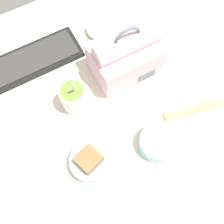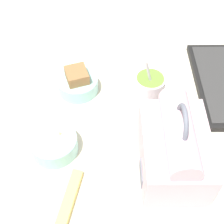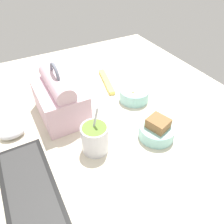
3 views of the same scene
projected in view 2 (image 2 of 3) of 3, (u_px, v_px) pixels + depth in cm
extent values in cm
cube|color=beige|center=(114.00, 114.00, 85.98)|extent=(140.00, 110.00, 2.00)
cube|color=black|center=(218.00, 84.00, 90.70)|extent=(33.16, 12.91, 1.80)
cube|color=#333333|center=(219.00, 81.00, 89.88)|extent=(30.51, 10.58, 0.30)
cube|color=beige|center=(173.00, 152.00, 70.23)|extent=(21.47, 14.59, 11.79)
cylinder|color=beige|center=(179.00, 133.00, 64.27)|extent=(20.40, 6.48, 6.48)
cube|color=slate|center=(141.00, 173.00, 69.88)|extent=(6.01, 0.30, 3.54)
torus|color=slate|center=(182.00, 124.00, 62.00)|extent=(8.51, 1.00, 8.51)
cylinder|color=silver|center=(149.00, 90.00, 84.08)|extent=(8.18, 8.18, 9.15)
cylinder|color=olive|center=(150.00, 79.00, 80.76)|extent=(7.20, 7.20, 0.60)
cylinder|color=silver|center=(149.00, 77.00, 79.38)|extent=(0.70, 3.22, 10.38)
cylinder|color=#93D1CC|center=(78.00, 85.00, 88.82)|extent=(11.47, 11.47, 4.21)
cube|color=olive|center=(77.00, 79.00, 87.02)|extent=(7.77, 7.40, 5.90)
cylinder|color=#93D1CC|center=(54.00, 144.00, 75.79)|extent=(11.45, 11.45, 4.68)
ellipsoid|color=white|center=(49.00, 148.00, 73.83)|extent=(3.11, 3.11, 3.66)
cone|color=#F4DB84|center=(61.00, 136.00, 75.70)|extent=(5.17, 5.17, 3.98)
sphere|color=black|center=(40.00, 146.00, 75.55)|extent=(1.37, 1.37, 1.37)
sphere|color=black|center=(42.00, 147.00, 75.25)|extent=(1.37, 1.37, 1.37)
sphere|color=black|center=(45.00, 148.00, 75.22)|extent=(1.37, 1.37, 1.37)
sphere|color=black|center=(49.00, 146.00, 75.46)|extent=(1.37, 1.37, 1.37)
cube|color=#EFD666|center=(66.00, 210.00, 66.98)|extent=(19.29, 6.61, 1.60)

